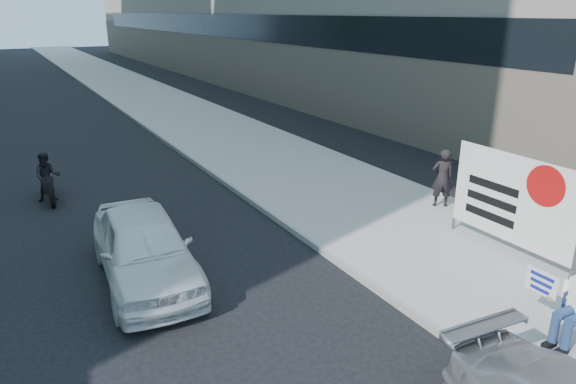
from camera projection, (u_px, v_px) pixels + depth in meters
ground at (318, 317)px, 9.12m from camera, size 160.00×160.00×0.00m
near_sidewalk at (178, 112)px, 27.35m from camera, size 5.00×120.00×0.15m
seated_protester at (576, 303)px, 7.95m from camera, size 0.83×1.11×1.31m
pedestrian_woman at (442, 178)px, 13.69m from camera, size 0.69×0.63×1.58m
protest_banner at (513, 199)px, 10.81m from camera, size 0.08×3.06×2.20m
white_sedan_near at (144, 247)px, 10.17m from camera, size 1.99×4.34×1.44m
motorcycle at (48, 179)px, 14.56m from camera, size 0.74×2.05×1.42m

